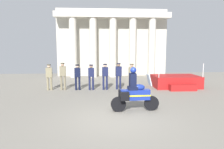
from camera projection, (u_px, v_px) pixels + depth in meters
The scene contains 11 objects.
ground_plane at pixel (118, 118), 7.76m from camera, with size 28.77×28.77×0.00m, color gray.
colonnade_backdrop at pixel (113, 41), 19.14m from camera, with size 10.61×1.51×6.41m.
reviewing_stand at pixel (176, 82), 13.96m from camera, with size 3.09×2.47×1.70m.
officer_in_row_0 at pixel (49, 75), 12.91m from camera, with size 0.39×0.24×1.67m.
officer_in_row_1 at pixel (63, 74), 12.98m from camera, with size 0.39×0.24×1.75m.
officer_in_row_2 at pixel (78, 75), 12.93m from camera, with size 0.39×0.24×1.65m.
officer_in_row_3 at pixel (91, 75), 12.95m from camera, with size 0.39×0.24×1.65m.
officer_in_row_4 at pixel (105, 75), 13.04m from camera, with size 0.39×0.24×1.69m.
officer_in_row_5 at pixel (119, 74), 13.17m from camera, with size 0.39×0.24×1.72m.
officer_in_row_6 at pixel (132, 74), 13.23m from camera, with size 0.39×0.24×1.68m.
motorcycle_with_rider at pixel (134, 93), 8.58m from camera, with size 2.09×0.72×1.90m.
Camera 1 is at (-0.75, -7.44, 2.69)m, focal length 32.37 mm.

